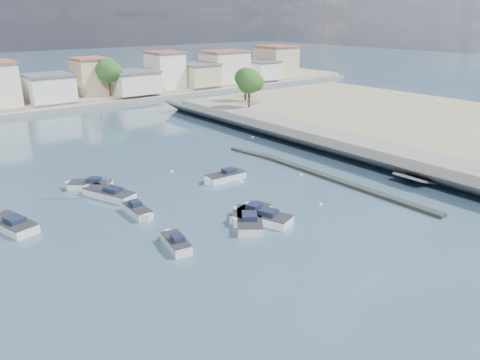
# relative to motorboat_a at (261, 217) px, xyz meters

# --- Properties ---
(ground) EXTENTS (400.00, 400.00, 0.00)m
(ground) POSITION_rel_motorboat_a_xyz_m (6.83, 32.71, -0.38)
(ground) COLOR #325264
(ground) RESTS_ON ground
(seawall_walkway) EXTENTS (5.00, 90.00, 1.80)m
(seawall_walkway) POSITION_rel_motorboat_a_xyz_m (25.33, 5.71, 0.52)
(seawall_walkway) COLOR slate
(seawall_walkway) RESTS_ON ground
(seawall_embankment) EXTENTS (49.65, 90.00, 2.90)m
(seawall_embankment) POSITION_rel_motorboat_a_xyz_m (46.93, 5.71, 0.47)
(seawall_embankment) COLOR slate
(seawall_embankment) RESTS_ON ground
(breakwater) EXTENTS (2.00, 31.02, 0.35)m
(breakwater) POSITION_rel_motorboat_a_xyz_m (13.73, 5.40, -0.21)
(breakwater) COLOR black
(breakwater) RESTS_ON ground
(far_shore_land) EXTENTS (160.00, 40.00, 1.40)m
(far_shore_land) POSITION_rel_motorboat_a_xyz_m (6.83, 84.71, 0.32)
(far_shore_land) COLOR gray
(far_shore_land) RESTS_ON ground
(far_shore_quay) EXTENTS (160.00, 2.50, 0.80)m
(far_shore_quay) POSITION_rel_motorboat_a_xyz_m (6.83, 63.71, 0.02)
(far_shore_quay) COLOR slate
(far_shore_quay) RESTS_ON ground
(far_town) EXTENTS (113.01, 12.80, 8.35)m
(far_town) POSITION_rel_motorboat_a_xyz_m (17.54, 69.63, 4.56)
(far_town) COLOR beige
(far_town) RESTS_ON far_shore_land
(shore_trees) EXTENTS (74.56, 38.32, 7.92)m
(shore_trees) POSITION_rel_motorboat_a_xyz_m (15.17, 60.83, 5.84)
(shore_trees) COLOR #38281E
(shore_trees) RESTS_ON ground
(motorboat_a) EXTENTS (3.72, 5.90, 1.48)m
(motorboat_a) POSITION_rel_motorboat_a_xyz_m (0.00, 0.00, 0.00)
(motorboat_a) COLOR silver
(motorboat_a) RESTS_ON ground
(motorboat_b) EXTENTS (2.13, 4.14, 1.48)m
(motorboat_b) POSITION_rel_motorboat_a_xyz_m (-8.84, 0.41, -0.00)
(motorboat_b) COLOR silver
(motorboat_b) RESTS_ON ground
(motorboat_c) EXTENTS (5.24, 1.95, 1.48)m
(motorboat_c) POSITION_rel_motorboat_a_xyz_m (3.95, 11.02, 0.00)
(motorboat_c) COLOR silver
(motorboat_c) RESTS_ON ground
(motorboat_d) EXTENTS (5.06, 3.00, 1.48)m
(motorboat_d) POSITION_rel_motorboat_a_xyz_m (-0.48, 0.98, -0.00)
(motorboat_d) COLOR silver
(motorboat_d) RESTS_ON ground
(motorboat_e) EXTENTS (3.44, 6.14, 1.48)m
(motorboat_e) POSITION_rel_motorboat_a_xyz_m (-18.47, 12.67, -0.00)
(motorboat_e) COLOR silver
(motorboat_e) RESTS_ON ground
(motorboat_f) EXTENTS (4.68, 4.32, 1.48)m
(motorboat_f) POSITION_rel_motorboat_a_xyz_m (-9.25, 18.08, -0.00)
(motorboat_f) COLOR silver
(motorboat_f) RESTS_ON ground
(motorboat_g) EXTENTS (1.63, 4.35, 1.48)m
(motorboat_g) POSITION_rel_motorboat_a_xyz_m (-8.29, 8.10, 0.00)
(motorboat_g) COLOR silver
(motorboat_g) RESTS_ON ground
(motorboat_h) EXTENTS (5.10, 5.74, 1.48)m
(motorboat_h) POSITION_rel_motorboat_a_xyz_m (-1.10, 0.33, -0.00)
(motorboat_h) COLOR silver
(motorboat_h) RESTS_ON ground
(sailboat) EXTENTS (3.96, 6.34, 9.00)m
(sailboat) POSITION_rel_motorboat_a_xyz_m (-8.66, 14.37, 0.04)
(sailboat) COLOR silver
(sailboat) RESTS_ON ground
(mooring_buoys) EXTENTS (18.76, 38.41, 0.37)m
(mooring_buoys) POSITION_rel_motorboat_a_xyz_m (10.20, 7.13, -0.33)
(mooring_buoys) COLOR white
(mooring_buoys) RESTS_ON ground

